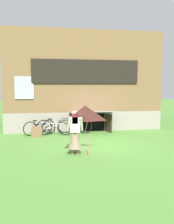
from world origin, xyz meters
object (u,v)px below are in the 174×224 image
at_px(bicycle_red, 75,126).
at_px(kite, 85,120).
at_px(bicycle_silver, 55,127).
at_px(person, 75,136).
at_px(bicycle_black, 40,128).
at_px(wooden_crate, 37,132).

bearing_deg(bicycle_red, kite, -77.51).
height_order(kite, bicycle_silver, kite).
relative_size(person, bicycle_black, 0.99).
relative_size(bicycle_black, wooden_crate, 3.25).
bearing_deg(kite, bicycle_red, 88.17).
distance_m(person, bicycle_black, 3.76).
bearing_deg(wooden_crate, person, -64.74).
distance_m(bicycle_silver, wooden_crate, 0.90).
relative_size(kite, bicycle_red, 0.95).
xyz_separation_m(kite, bicycle_red, (0.13, 4.23, -0.90)).
relative_size(person, wooden_crate, 3.22).
xyz_separation_m(kite, bicycle_silver, (-0.85, 3.88, -0.89)).
xyz_separation_m(bicycle_silver, wooden_crate, (-0.85, -0.25, -0.16)).
bearing_deg(bicycle_red, bicycle_black, -161.25).
bearing_deg(kite, bicycle_black, 111.19).
relative_size(bicycle_silver, wooden_crate, 3.74).
distance_m(kite, bicycle_silver, 4.07).
bearing_deg(kite, bicycle_silver, 102.40).
bearing_deg(person, kite, -74.00).
height_order(person, wooden_crate, person).
relative_size(kite, bicycle_black, 1.05).
bearing_deg(person, bicycle_silver, 91.41).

